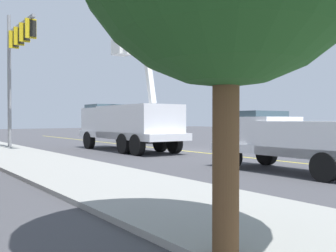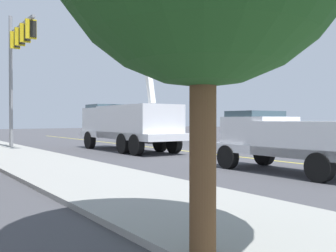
{
  "view_description": "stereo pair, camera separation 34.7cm",
  "coord_description": "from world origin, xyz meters",
  "px_view_note": "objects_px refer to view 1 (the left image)",
  "views": [
    {
      "loc": [
        -16.04,
        15.08,
        1.74
      ],
      "look_at": [
        0.33,
        0.75,
        1.4
      ],
      "focal_mm": 41.57,
      "sensor_mm": 36.0,
      "label": 1
    },
    {
      "loc": [
        -16.27,
        14.82,
        1.74
      ],
      "look_at": [
        0.33,
        0.75,
        1.4
      ],
      "focal_mm": 41.57,
      "sensor_mm": 36.0,
      "label": 2
    }
  ],
  "objects_px": {
    "service_pickup_truck": "(292,139)",
    "passing_minivan": "(144,130)",
    "traffic_signal_mast": "(17,53)",
    "utility_bucket_truck": "(127,122)",
    "traffic_cone_mid_front": "(123,141)"
  },
  "relations": [
    {
      "from": "utility_bucket_truck",
      "to": "traffic_signal_mast",
      "type": "distance_m",
      "value": 7.45
    },
    {
      "from": "traffic_signal_mast",
      "to": "service_pickup_truck",
      "type": "bearing_deg",
      "value": -167.36
    },
    {
      "from": "utility_bucket_truck",
      "to": "traffic_cone_mid_front",
      "type": "relative_size",
      "value": 12.09
    },
    {
      "from": "service_pickup_truck",
      "to": "traffic_cone_mid_front",
      "type": "xyz_separation_m",
      "value": [
        14.69,
        -3.33,
        -0.78
      ]
    },
    {
      "from": "traffic_cone_mid_front",
      "to": "service_pickup_truck",
      "type": "bearing_deg",
      "value": 167.24
    },
    {
      "from": "service_pickup_truck",
      "to": "traffic_cone_mid_front",
      "type": "bearing_deg",
      "value": -12.76
    },
    {
      "from": "service_pickup_truck",
      "to": "traffic_signal_mast",
      "type": "relative_size",
      "value": 0.72
    },
    {
      "from": "passing_minivan",
      "to": "traffic_cone_mid_front",
      "type": "relative_size",
      "value": 7.14
    },
    {
      "from": "utility_bucket_truck",
      "to": "passing_minivan",
      "type": "height_order",
      "value": "utility_bucket_truck"
    },
    {
      "from": "utility_bucket_truck",
      "to": "traffic_signal_mast",
      "type": "relative_size",
      "value": 1.04
    },
    {
      "from": "traffic_signal_mast",
      "to": "passing_minivan",
      "type": "bearing_deg",
      "value": -79.54
    },
    {
      "from": "service_pickup_truck",
      "to": "passing_minivan",
      "type": "distance_m",
      "value": 18.77
    },
    {
      "from": "service_pickup_truck",
      "to": "traffic_signal_mast",
      "type": "xyz_separation_m",
      "value": [
        15.4,
        3.45,
        4.43
      ]
    },
    {
      "from": "utility_bucket_truck",
      "to": "passing_minivan",
      "type": "xyz_separation_m",
      "value": [
        6.32,
        -6.02,
        -0.64
      ]
    },
    {
      "from": "service_pickup_truck",
      "to": "passing_minivan",
      "type": "height_order",
      "value": "service_pickup_truck"
    }
  ]
}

